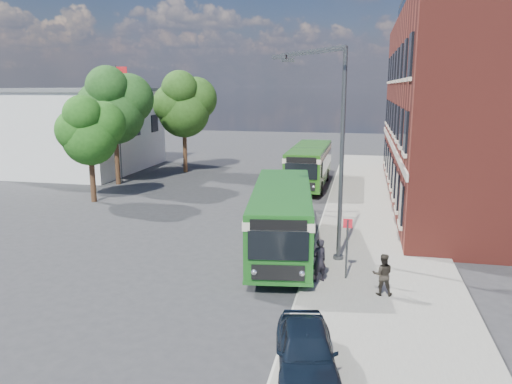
% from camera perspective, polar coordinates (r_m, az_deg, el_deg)
% --- Properties ---
extents(ground, '(120.00, 120.00, 0.00)m').
position_cam_1_polar(ground, '(24.66, -2.61, -5.58)').
color(ground, '#2B2B2E').
rests_on(ground, ground).
extents(pavement, '(6.00, 48.00, 0.15)m').
position_cam_1_polar(pavement, '(31.62, 13.54, -1.82)').
color(pavement, gray).
rests_on(pavement, ground).
extents(kerb_line, '(0.12, 48.00, 0.01)m').
position_cam_1_polar(kerb_line, '(31.69, 8.02, -1.70)').
color(kerb_line, beige).
rests_on(kerb_line, ground).
extents(brick_office, '(12.10, 26.00, 14.20)m').
position_cam_1_polar(brick_office, '(35.65, 25.44, 10.09)').
color(brick_office, maroon).
rests_on(brick_office, ground).
extents(white_building, '(9.40, 13.40, 7.30)m').
position_cam_1_polar(white_building, '(47.43, -18.51, 6.79)').
color(white_building, silver).
rests_on(white_building, ground).
extents(flagpole, '(0.95, 0.10, 9.00)m').
position_cam_1_polar(flagpole, '(40.30, -15.37, 8.00)').
color(flagpole, '#393B3E').
rests_on(flagpole, ground).
extents(street_lamp, '(2.96, 2.38, 9.00)m').
position_cam_1_polar(street_lamp, '(20.94, 8.80, 4.59)').
color(street_lamp, '#393B3E').
rests_on(street_lamp, ground).
extents(bus_stop_sign, '(0.35, 0.08, 2.52)m').
position_cam_1_polar(bus_stop_sign, '(19.46, 10.35, -5.94)').
color(bus_stop_sign, '#393B3E').
rests_on(bus_stop_sign, ground).
extents(bus_front, '(3.88, 10.35, 3.02)m').
position_cam_1_polar(bus_front, '(22.46, 2.96, -2.48)').
color(bus_front, '#195419').
rests_on(bus_front, ground).
extents(bus_rear, '(2.68, 10.22, 3.02)m').
position_cam_1_polar(bus_rear, '(37.95, 6.13, 3.41)').
color(bus_rear, '#245A16').
rests_on(bus_rear, ground).
extents(parked_car, '(2.20, 4.01, 1.29)m').
position_cam_1_polar(parked_car, '(13.47, 5.75, -17.60)').
color(parked_car, black).
rests_on(parked_car, pavement).
extents(pedestrian_a, '(0.73, 0.70, 1.69)m').
position_cam_1_polar(pedestrian_a, '(19.17, 7.23, -7.75)').
color(pedestrian_a, black).
rests_on(pedestrian_a, pavement).
extents(pedestrian_b, '(0.77, 0.61, 1.52)m').
position_cam_1_polar(pedestrian_b, '(18.45, 14.27, -9.11)').
color(pedestrian_b, black).
rests_on(pedestrian_b, pavement).
extents(tree_left, '(4.11, 3.91, 6.94)m').
position_cam_1_polar(tree_left, '(33.81, -18.48, 6.73)').
color(tree_left, '#3D2316').
rests_on(tree_left, ground).
extents(tree_mid, '(5.30, 5.04, 8.95)m').
position_cam_1_polar(tree_mid, '(39.44, -15.88, 9.54)').
color(tree_mid, '#3D2316').
rests_on(tree_mid, ground).
extents(tree_right, '(5.20, 4.95, 8.78)m').
position_cam_1_polar(tree_right, '(44.01, -8.22, 9.93)').
color(tree_right, '#3D2316').
rests_on(tree_right, ground).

